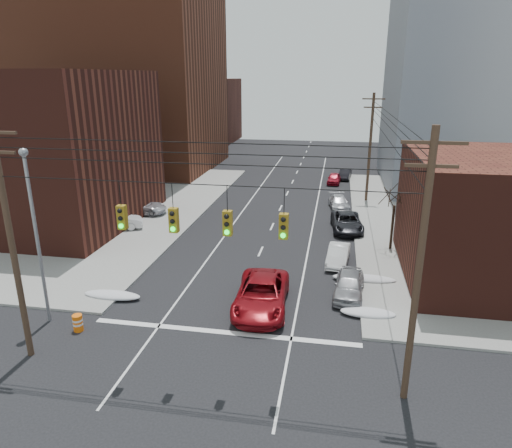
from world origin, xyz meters
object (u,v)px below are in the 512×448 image
at_px(red_pickup, 261,294).
at_px(parked_car_f, 345,174).
at_px(parked_car_d, 339,203).
at_px(construction_barrel, 78,323).
at_px(parked_car_b, 338,255).
at_px(parked_car_a, 349,285).
at_px(lot_car_c, 64,224).
at_px(parked_car_c, 347,222).
at_px(lot_car_a, 116,221).
at_px(lot_car_b, 141,207).
at_px(parked_car_e, 334,179).
at_px(lot_car_d, 90,198).

xyz_separation_m(red_pickup, parked_car_f, (4.90, 35.36, -0.23)).
height_order(parked_car_d, construction_barrel, parked_car_d).
bearing_deg(parked_car_b, parked_car_f, 93.85).
distance_m(parked_car_a, lot_car_c, 24.27).
height_order(parked_car_a, lot_car_c, lot_car_c).
distance_m(parked_car_b, lot_car_c, 22.61).
distance_m(red_pickup, construction_barrel, 9.80).
relative_size(red_pickup, parked_car_c, 1.17).
bearing_deg(lot_car_a, construction_barrel, 177.44).
bearing_deg(construction_barrel, parked_car_a, 25.02).
bearing_deg(parked_car_d, parked_car_a, -95.78).
distance_m(parked_car_c, construction_barrel, 23.33).
distance_m(lot_car_a, construction_barrel, 16.19).
bearing_deg(lot_car_a, lot_car_b, -24.27).
relative_size(parked_car_c, construction_barrel, 5.86).
relative_size(parked_car_b, parked_car_d, 0.91).
bearing_deg(parked_car_d, parked_car_c, -91.87).
relative_size(parked_car_c, parked_car_f, 1.38).
height_order(parked_car_c, parked_car_e, parked_car_c).
height_order(lot_car_c, lot_car_d, lot_car_d).
bearing_deg(parked_car_f, construction_barrel, -102.49).
bearing_deg(parked_car_e, lot_car_b, -133.27).
height_order(red_pickup, lot_car_a, red_pickup).
height_order(red_pickup, parked_car_c, red_pickup).
relative_size(parked_car_d, lot_car_a, 0.98).
height_order(parked_car_a, lot_car_d, lot_car_d).
height_order(parked_car_d, lot_car_a, lot_car_a).
xyz_separation_m(parked_car_b, lot_car_c, (-22.48, 2.40, 0.18)).
bearing_deg(parked_car_a, construction_barrel, -150.35).
bearing_deg(lot_car_b, parked_car_a, -128.22).
bearing_deg(lot_car_d, parked_car_a, -112.34).
xyz_separation_m(red_pickup, lot_car_c, (-18.26, 9.69, -0.03)).
bearing_deg(lot_car_c, parked_car_b, -111.16).
relative_size(red_pickup, lot_car_b, 1.27).
relative_size(lot_car_a, lot_car_d, 1.10).
bearing_deg(lot_car_d, lot_car_c, -155.42).
bearing_deg(lot_car_c, lot_car_b, -48.30).
xyz_separation_m(parked_car_e, lot_car_d, (-24.10, -14.47, 0.19)).
relative_size(parked_car_a, parked_car_c, 0.81).
bearing_deg(construction_barrel, parked_car_d, 62.70).
bearing_deg(parked_car_e, parked_car_f, 68.72).
bearing_deg(lot_car_a, red_pickup, -150.15).
bearing_deg(parked_car_f, parked_car_a, -83.18).
distance_m(parked_car_d, parked_car_f, 13.98).
relative_size(lot_car_a, lot_car_b, 0.90).
relative_size(red_pickup, construction_barrel, 6.86).
bearing_deg(parked_car_b, parked_car_d, 95.31).
distance_m(red_pickup, parked_car_b, 8.42).
bearing_deg(parked_car_e, lot_car_d, -145.32).
distance_m(parked_car_a, lot_car_b, 23.37).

